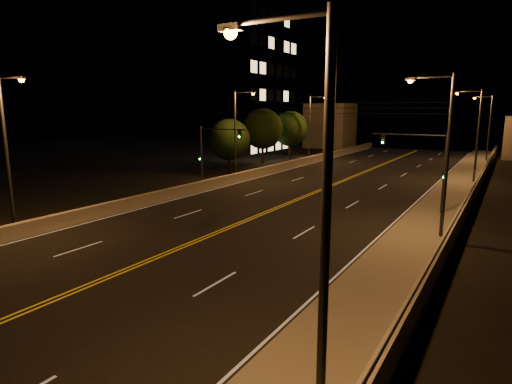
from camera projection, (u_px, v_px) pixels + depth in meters
The scene contains 22 objects.
road at pixel (246, 221), 28.48m from camera, with size 18.00×120.00×0.02m, color black.
sidewalk at pixel (415, 245), 22.99m from camera, with size 3.60×120.00×0.30m, color gray.
curb at pixel (380, 241), 23.95m from camera, with size 0.14×120.00×0.15m, color gray.
parapet_wall at pixel (449, 238), 22.04m from camera, with size 0.30×120.00×1.00m, color #ADA490.
jersey_barrier at pixel (147, 200), 32.95m from camera, with size 0.45×120.00×0.94m, color #ADA490.
distant_building_left at pixel (330, 126), 82.93m from camera, with size 8.00×8.00×8.41m, color gray.
parapet_rail at pixel (450, 228), 21.94m from camera, with size 0.06×0.06×120.00m, color black.
lane_markings at pixel (245, 221), 28.41m from camera, with size 17.32×116.00×0.00m.
streetlight_0 at pixel (313, 213), 8.45m from camera, with size 2.55×0.28×9.17m.
streetlight_1 at pixel (443, 147), 23.24m from camera, with size 2.55×0.28×9.17m.
streetlight_2 at pixel (475, 130), 41.56m from camera, with size 2.55×0.28×9.17m.
streetlight_3 at pixel (488, 124), 59.01m from camera, with size 2.55×0.28×9.17m.
streetlight_4 at pixel (8, 145), 24.38m from camera, with size 2.55×0.28×9.17m.
streetlight_5 at pixel (237, 129), 44.36m from camera, with size 2.55×0.28×9.17m.
streetlight_6 at pixel (311, 124), 60.33m from camera, with size 2.55×0.28×9.17m.
traffic_signal_right at pixel (429, 163), 29.35m from camera, with size 5.11×0.31×5.79m.
traffic_signal_left at pixel (210, 150), 38.81m from camera, with size 5.11×0.31×5.79m.
overhead_wires at pixel (307, 108), 35.07m from camera, with size 22.00×0.03×0.83m.
building_tower at pixel (209, 62), 68.25m from camera, with size 24.00×15.00×30.79m.
tree_0 at pixel (229, 140), 48.11m from camera, with size 4.64×4.64×6.29m.
tree_1 at pixel (263, 129), 58.31m from camera, with size 5.51×5.51×7.46m.
tree_2 at pixel (290, 129), 63.62m from camera, with size 5.22×5.22×7.08m.
Camera 1 is at (14.78, -3.31, 7.31)m, focal length 30.00 mm.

